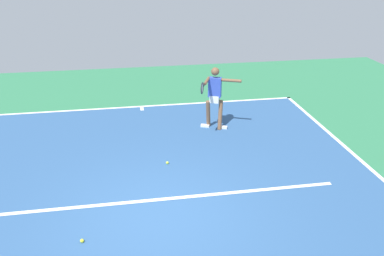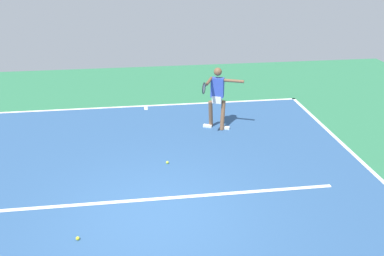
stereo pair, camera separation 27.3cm
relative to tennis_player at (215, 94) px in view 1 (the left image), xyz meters
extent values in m
plane|color=#2D754C|center=(1.89, 3.83, -1.00)|extent=(21.15, 21.15, 0.00)
cube|color=#2D5484|center=(1.89, 3.83, -0.99)|extent=(9.91, 11.85, 0.00)
cube|color=white|center=(1.89, -2.05, -0.99)|extent=(9.91, 0.10, 0.01)
cube|color=white|center=(1.89, 3.26, -0.99)|extent=(7.43, 0.10, 0.01)
cube|color=white|center=(1.89, -1.85, -0.99)|extent=(0.10, 0.30, 0.01)
cylinder|color=brown|center=(-0.16, 0.03, -0.60)|extent=(0.21, 0.29, 0.82)
cube|color=white|center=(-0.24, 0.06, -0.96)|extent=(0.26, 0.18, 0.07)
cylinder|color=brown|center=(0.15, -0.10, -0.60)|extent=(0.21, 0.29, 0.82)
cube|color=white|center=(0.22, -0.13, -0.96)|extent=(0.26, 0.18, 0.07)
cube|color=white|center=(-0.01, -0.04, -0.14)|extent=(0.30, 0.28, 0.20)
cube|color=#334CB2|center=(-0.01, -0.04, 0.19)|extent=(0.38, 0.30, 0.53)
sphere|color=brown|center=(-0.01, -0.04, 0.62)|extent=(0.22, 0.22, 0.22)
cylinder|color=brown|center=(-0.41, 0.13, 0.40)|extent=(0.52, 0.28, 0.08)
cylinder|color=brown|center=(0.25, 0.15, 0.43)|extent=(0.28, 0.52, 0.08)
cylinder|color=black|center=(0.39, 0.49, 0.43)|extent=(0.11, 0.21, 0.03)
torus|color=black|center=(0.49, 0.72, 0.43)|extent=(0.13, 0.28, 0.29)
cylinder|color=silver|center=(0.49, 0.72, 0.43)|extent=(0.10, 0.23, 0.25)
sphere|color=#C6E53D|center=(1.51, 1.83, -0.96)|extent=(0.07, 0.07, 0.07)
sphere|color=yellow|center=(3.25, 4.33, -0.96)|extent=(0.07, 0.07, 0.07)
camera|label=1|loc=(2.34, 10.13, 3.59)|focal=38.18mm
camera|label=2|loc=(2.07, 10.17, 3.59)|focal=38.18mm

